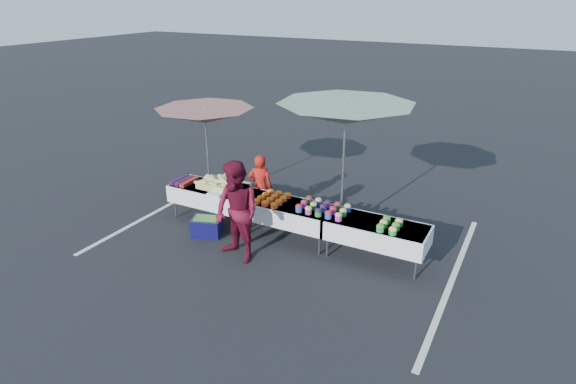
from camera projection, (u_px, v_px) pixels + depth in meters
The scene contains 17 objects.
ground at pixel (288, 238), 9.64m from camera, with size 80.00×80.00×0.00m, color black.
stripe_left at pixel (165, 207), 11.03m from camera, with size 0.10×5.00×0.00m, color silver.
stripe_right at pixel (452, 279), 8.25m from camera, with size 0.10×5.00×0.00m, color silver.
table_left at pixel (213, 195), 10.20m from camera, with size 1.86×0.81×0.75m.
table_center at pixel (288, 212), 9.42m from camera, with size 1.86×0.81×0.75m.
table_right at pixel (376, 232), 8.64m from camera, with size 1.86×0.81×0.75m.
berry_punnets at pixel (184, 181), 10.38m from camera, with size 0.40×0.54×0.08m.
corn_pile at pixel (224, 185), 10.03m from camera, with size 1.16×0.57×0.26m.
plastic_bags at pixel (216, 194), 9.75m from camera, with size 0.30×0.25×0.05m, color white.
carrot_bowls at pixel (272, 198), 9.48m from camera, with size 0.55×0.69×0.11m.
potato_cups at pixel (323, 208), 9.00m from camera, with size 0.94×0.58×0.16m.
bean_baskets at pixel (390, 225), 8.35m from camera, with size 0.36×0.50×0.15m.
vendor at pixel (260, 187), 10.23m from camera, with size 0.53×0.35×1.44m, color #AE1913.
customer at pixel (237, 212), 8.55m from camera, with size 0.91×0.71×1.88m, color maroon.
umbrella_left at pixel (205, 116), 10.59m from camera, with size 2.65×2.65×2.24m.
umbrella_right at pixel (346, 115), 9.01m from camera, with size 3.21×3.21×2.69m.
storage_bin at pixel (207, 226), 9.70m from camera, with size 0.68×0.59×0.38m.
Camera 1 is at (4.02, -7.53, 4.57)m, focal length 30.00 mm.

